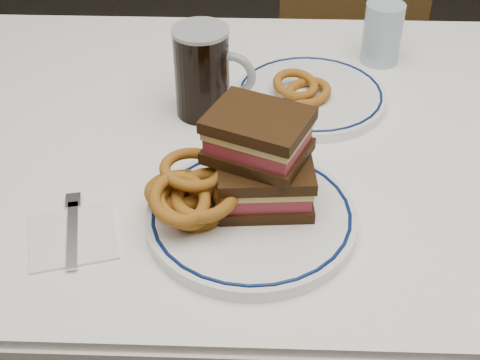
{
  "coord_description": "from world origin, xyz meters",
  "views": [
    {
      "loc": [
        -0.05,
        -0.9,
        1.37
      ],
      "look_at": [
        -0.08,
        -0.22,
        0.82
      ],
      "focal_mm": 50.0,
      "sensor_mm": 36.0,
      "label": 1
    }
  ],
  "objects_px": {
    "chair_far": "(340,67)",
    "far_plate": "(310,95)",
    "beer_mug": "(204,72)",
    "main_plate": "(251,217)",
    "reuben_sandwich": "(262,160)"
  },
  "relations": [
    {
      "from": "main_plate",
      "to": "far_plate",
      "type": "height_order",
      "value": "main_plate"
    },
    {
      "from": "chair_far",
      "to": "far_plate",
      "type": "relative_size",
      "value": 3.1
    },
    {
      "from": "chair_far",
      "to": "main_plate",
      "type": "height_order",
      "value": "chair_far"
    },
    {
      "from": "chair_far",
      "to": "reuben_sandwich",
      "type": "bearing_deg",
      "value": -102.87
    },
    {
      "from": "chair_far",
      "to": "main_plate",
      "type": "distance_m",
      "value": 1.07
    },
    {
      "from": "beer_mug",
      "to": "far_plate",
      "type": "relative_size",
      "value": 0.58
    },
    {
      "from": "far_plate",
      "to": "chair_far",
      "type": "bearing_deg",
      "value": 78.58
    },
    {
      "from": "beer_mug",
      "to": "far_plate",
      "type": "bearing_deg",
      "value": 13.49
    },
    {
      "from": "beer_mug",
      "to": "chair_far",
      "type": "bearing_deg",
      "value": 66.19
    },
    {
      "from": "main_plate",
      "to": "far_plate",
      "type": "xyz_separation_m",
      "value": [
        0.1,
        0.32,
        -0.0
      ]
    },
    {
      "from": "chair_far",
      "to": "beer_mug",
      "type": "distance_m",
      "value": 0.88
    },
    {
      "from": "reuben_sandwich",
      "to": "chair_far",
      "type": "bearing_deg",
      "value": 77.13
    },
    {
      "from": "chair_far",
      "to": "beer_mug",
      "type": "relative_size",
      "value": 5.31
    },
    {
      "from": "chair_far",
      "to": "far_plate",
      "type": "xyz_separation_m",
      "value": [
        -0.14,
        -0.68,
        0.32
      ]
    },
    {
      "from": "chair_far",
      "to": "far_plate",
      "type": "bearing_deg",
      "value": -101.42
    }
  ]
}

